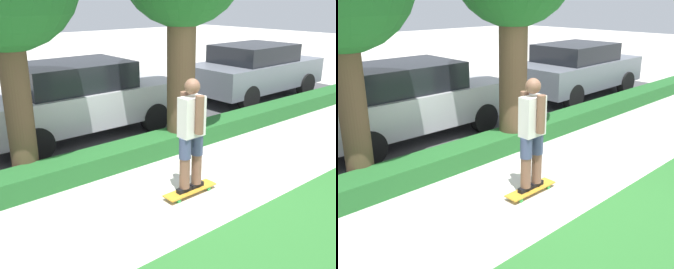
% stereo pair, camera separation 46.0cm
% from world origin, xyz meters
% --- Properties ---
extents(ground_plane, '(60.00, 60.00, 0.00)m').
position_xyz_m(ground_plane, '(0.00, 0.00, 0.00)').
color(ground_plane, beige).
extents(street_asphalt, '(18.44, 5.00, 0.01)m').
position_xyz_m(street_asphalt, '(0.00, 4.20, 0.00)').
color(street_asphalt, '#474749').
rests_on(street_asphalt, ground_plane).
extents(hedge_row, '(18.44, 0.60, 0.37)m').
position_xyz_m(hedge_row, '(0.00, 1.60, 0.18)').
color(hedge_row, '#236028').
rests_on(hedge_row, ground_plane).
extents(skateboard, '(0.93, 0.24, 0.09)m').
position_xyz_m(skateboard, '(-0.16, -0.06, 0.07)').
color(skateboard, gold).
rests_on(skateboard, ground_plane).
extents(skater_person, '(0.51, 0.45, 1.74)m').
position_xyz_m(skater_person, '(-0.16, -0.06, 1.01)').
color(skater_person, black).
rests_on(skater_person, skateboard).
extents(parked_car_middle, '(4.48, 1.91, 1.63)m').
position_xyz_m(parked_car_middle, '(-0.11, 3.57, 0.85)').
color(parked_car_middle, '#B7B7BC').
rests_on(parked_car_middle, ground_plane).
extents(parked_car_rear, '(4.48, 2.06, 1.61)m').
position_xyz_m(parked_car_rear, '(5.69, 3.40, 0.85)').
color(parked_car_rear, slate).
rests_on(parked_car_rear, ground_plane).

